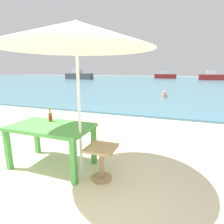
{
  "coord_description": "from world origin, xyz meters",
  "views": [
    {
      "loc": [
        1.19,
        -1.4,
        1.66
      ],
      "look_at": [
        -0.4,
        3.0,
        0.6
      ],
      "focal_mm": 29.22,
      "sensor_mm": 36.0,
      "label": 1
    }
  ],
  "objects_px": {
    "side_table_wood": "(101,158)",
    "swimmer_person": "(164,95)",
    "boat_sailboat": "(79,75)",
    "patio_umbrella": "(76,35)",
    "boat_barge": "(165,76)",
    "picnic_table_green": "(51,131)",
    "beer_bottle_amber": "(50,117)",
    "boat_cargo_ship": "(213,77)"
  },
  "relations": [
    {
      "from": "side_table_wood",
      "to": "swimmer_person",
      "type": "xyz_separation_m",
      "value": [
        0.27,
        9.09,
        -0.11
      ]
    },
    {
      "from": "side_table_wood",
      "to": "boat_sailboat",
      "type": "height_order",
      "value": "boat_sailboat"
    },
    {
      "from": "patio_umbrella",
      "to": "boat_barge",
      "type": "distance_m",
      "value": 37.47
    },
    {
      "from": "picnic_table_green",
      "to": "swimmer_person",
      "type": "relative_size",
      "value": 3.41
    },
    {
      "from": "patio_umbrella",
      "to": "boat_barge",
      "type": "xyz_separation_m",
      "value": [
        -1.41,
        37.41,
        -1.48
      ]
    },
    {
      "from": "beer_bottle_amber",
      "to": "picnic_table_green",
      "type": "bearing_deg",
      "value": -52.33
    },
    {
      "from": "picnic_table_green",
      "to": "side_table_wood",
      "type": "xyz_separation_m",
      "value": [
        0.96,
        -0.07,
        -0.3
      ]
    },
    {
      "from": "patio_umbrella",
      "to": "boat_cargo_ship",
      "type": "relative_size",
      "value": 0.5
    },
    {
      "from": "patio_umbrella",
      "to": "side_table_wood",
      "type": "distance_m",
      "value": 1.79
    },
    {
      "from": "side_table_wood",
      "to": "boat_cargo_ship",
      "type": "xyz_separation_m",
      "value": [
        6.48,
        33.16,
        0.33
      ]
    },
    {
      "from": "picnic_table_green",
      "to": "boat_cargo_ship",
      "type": "distance_m",
      "value": 33.92
    },
    {
      "from": "patio_umbrella",
      "to": "picnic_table_green",
      "type": "bearing_deg",
      "value": 165.26
    },
    {
      "from": "boat_barge",
      "to": "boat_cargo_ship",
      "type": "bearing_deg",
      "value": -26.85
    },
    {
      "from": "side_table_wood",
      "to": "patio_umbrella",
      "type": "bearing_deg",
      "value": -159.68
    },
    {
      "from": "picnic_table_green",
      "to": "boat_sailboat",
      "type": "distance_m",
      "value": 32.47
    },
    {
      "from": "patio_umbrella",
      "to": "boat_barge",
      "type": "height_order",
      "value": "patio_umbrella"
    },
    {
      "from": "boat_cargo_ship",
      "to": "boat_barge",
      "type": "bearing_deg",
      "value": 153.15
    },
    {
      "from": "picnic_table_green",
      "to": "boat_cargo_ship",
      "type": "height_order",
      "value": "boat_cargo_ship"
    },
    {
      "from": "boat_sailboat",
      "to": "patio_umbrella",
      "type": "bearing_deg",
      "value": -59.94
    },
    {
      "from": "side_table_wood",
      "to": "boat_barge",
      "type": "relative_size",
      "value": 0.13
    },
    {
      "from": "swimmer_person",
      "to": "boat_sailboat",
      "type": "distance_m",
      "value": 25.79
    },
    {
      "from": "boat_sailboat",
      "to": "boat_cargo_ship",
      "type": "height_order",
      "value": "boat_sailboat"
    },
    {
      "from": "patio_umbrella",
      "to": "boat_sailboat",
      "type": "relative_size",
      "value": 0.44
    },
    {
      "from": "picnic_table_green",
      "to": "patio_umbrella",
      "type": "height_order",
      "value": "patio_umbrella"
    },
    {
      "from": "boat_barge",
      "to": "picnic_table_green",
      "type": "bearing_deg",
      "value": -88.87
    },
    {
      "from": "picnic_table_green",
      "to": "boat_sailboat",
      "type": "relative_size",
      "value": 0.27
    },
    {
      "from": "beer_bottle_amber",
      "to": "swimmer_person",
      "type": "relative_size",
      "value": 0.65
    },
    {
      "from": "boat_cargo_ship",
      "to": "picnic_table_green",
      "type": "bearing_deg",
      "value": -102.69
    },
    {
      "from": "boat_barge",
      "to": "beer_bottle_amber",
      "type": "bearing_deg",
      "value": -89.09
    },
    {
      "from": "picnic_table_green",
      "to": "beer_bottle_amber",
      "type": "xyz_separation_m",
      "value": [
        -0.15,
        0.19,
        0.2
      ]
    },
    {
      "from": "side_table_wood",
      "to": "boat_sailboat",
      "type": "distance_m",
      "value": 33.01
    },
    {
      "from": "beer_bottle_amber",
      "to": "boat_sailboat",
      "type": "xyz_separation_m",
      "value": [
        -15.69,
        28.15,
        -0.09
      ]
    },
    {
      "from": "boat_cargo_ship",
      "to": "patio_umbrella",
      "type": "bearing_deg",
      "value": -101.51
    },
    {
      "from": "side_table_wood",
      "to": "boat_sailboat",
      "type": "relative_size",
      "value": 0.1
    },
    {
      "from": "swimmer_person",
      "to": "side_table_wood",
      "type": "bearing_deg",
      "value": -91.68
    },
    {
      "from": "picnic_table_green",
      "to": "boat_cargo_ship",
      "type": "xyz_separation_m",
      "value": [
        7.45,
        33.09,
        0.03
      ]
    },
    {
      "from": "patio_umbrella",
      "to": "boat_sailboat",
      "type": "height_order",
      "value": "patio_umbrella"
    },
    {
      "from": "swimmer_person",
      "to": "boat_barge",
      "type": "relative_size",
      "value": 0.1
    },
    {
      "from": "boat_sailboat",
      "to": "boat_barge",
      "type": "bearing_deg",
      "value": 30.49
    },
    {
      "from": "boat_sailboat",
      "to": "swimmer_person",
      "type": "bearing_deg",
      "value": -48.55
    },
    {
      "from": "swimmer_person",
      "to": "boat_sailboat",
      "type": "xyz_separation_m",
      "value": [
        -17.06,
        19.32,
        0.53
      ]
    },
    {
      "from": "patio_umbrella",
      "to": "side_table_wood",
      "type": "xyz_separation_m",
      "value": [
        0.29,
        0.11,
        -1.76
      ]
    }
  ]
}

